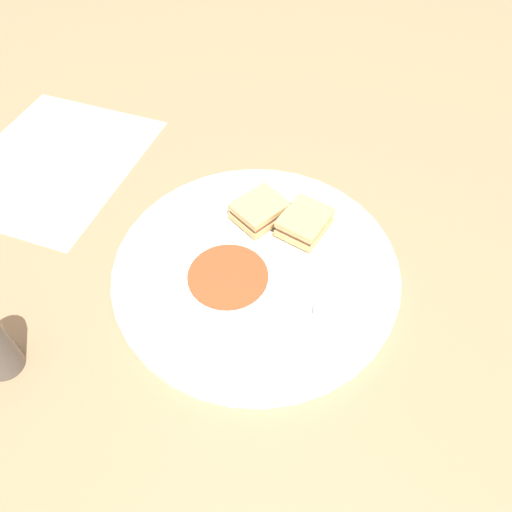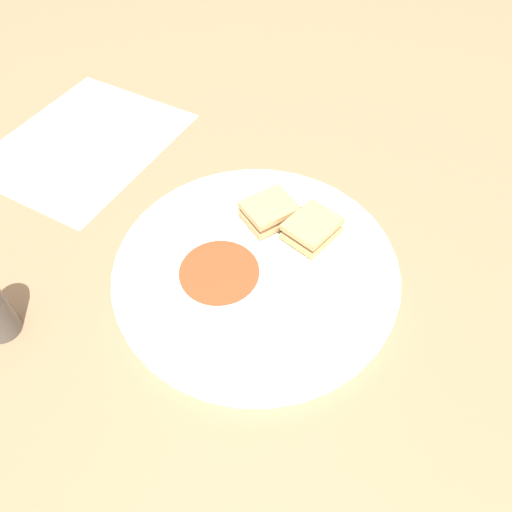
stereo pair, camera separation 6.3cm
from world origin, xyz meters
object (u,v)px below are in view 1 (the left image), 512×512
(soup_bowl, at_px, (229,292))
(sandwich_half_near, at_px, (305,222))
(spoon, at_px, (320,311))
(sandwich_half_far, at_px, (260,210))

(soup_bowl, relative_size, sandwich_half_near, 1.37)
(spoon, relative_size, sandwich_half_near, 1.29)
(sandwich_half_near, relative_size, sandwich_half_far, 0.91)
(soup_bowl, height_order, sandwich_half_near, soup_bowl)
(spoon, height_order, sandwich_half_far, sandwich_half_far)
(sandwich_half_near, height_order, sandwich_half_far, same)
(spoon, xyz_separation_m, sandwich_half_near, (0.06, -0.12, 0.01))
(soup_bowl, bearing_deg, sandwich_half_far, -84.03)
(soup_bowl, xyz_separation_m, sandwich_half_far, (0.02, -0.15, -0.02))
(soup_bowl, xyz_separation_m, spoon, (-0.10, -0.03, -0.03))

